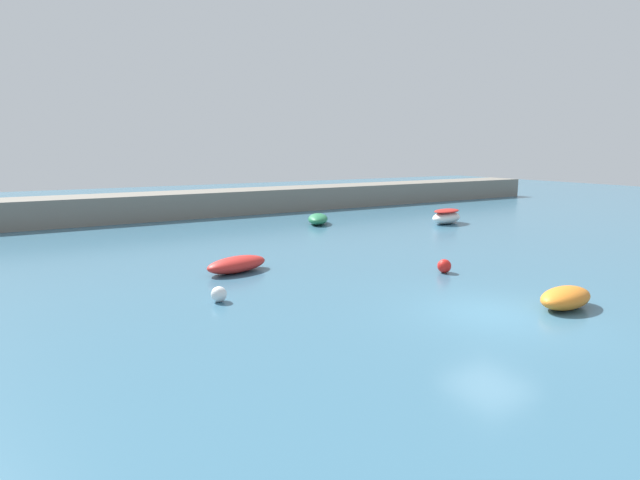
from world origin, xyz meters
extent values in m
cube|color=#38667F|center=(0.00, 0.00, -0.10)|extent=(120.00, 120.00, 0.20)
cube|color=slate|center=(0.00, 27.52, 0.92)|extent=(67.40, 3.82, 1.84)
ellipsoid|color=red|center=(-4.87, 9.07, 0.33)|extent=(3.01, 1.90, 0.65)
ellipsoid|color=orange|center=(2.48, -0.80, 0.34)|extent=(2.35, 1.41, 0.69)
ellipsoid|color=#287A4C|center=(4.79, 18.96, 0.36)|extent=(2.58, 3.03, 0.71)
ellipsoid|color=white|center=(12.50, 14.72, 0.41)|extent=(3.08, 2.26, 0.82)
ellipsoid|color=red|center=(12.50, 14.72, 0.87)|extent=(2.77, 2.03, 0.24)
sphere|color=white|center=(-6.89, 5.49, 0.26)|extent=(0.53, 0.53, 0.53)
sphere|color=red|center=(2.47, 4.61, 0.28)|extent=(0.57, 0.57, 0.57)
camera|label=1|loc=(-12.11, -10.06, 5.04)|focal=28.00mm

